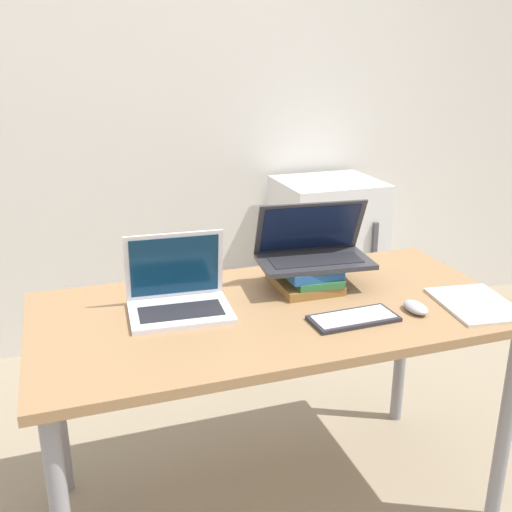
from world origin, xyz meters
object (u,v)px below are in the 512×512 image
notepad (476,304)px  laptop_left (178,296)px  book_stack (307,276)px  mini_fridge (326,260)px  laptop_on_books (313,250)px  mouse (416,307)px  wireless_keyboard (353,318)px

notepad → laptop_left: bearing=163.5°
laptop_left → book_stack: (0.46, 0.06, -0.01)m
mini_fridge → laptop_on_books: bearing=-118.0°
mini_fridge → mouse: bearing=-104.0°
mouse → mini_fridge: bearing=76.0°
laptop_left → wireless_keyboard: 0.54m
mouse → mini_fridge: (0.34, 1.34, -0.34)m
laptop_left → mouse: (0.70, -0.25, -0.03)m
laptop_on_books → mini_fridge: (0.55, 1.03, -0.45)m
book_stack → notepad: size_ratio=0.85×
laptop_left → mouse: size_ratio=3.11×
notepad → mini_fridge: mini_fridge is taller
laptop_left → wireless_keyboard: bearing=-26.6°
book_stack → laptop_on_books: size_ratio=0.68×
book_stack → mouse: (0.24, -0.30, -0.02)m
notepad → mini_fridge: (0.12, 1.36, -0.33)m
mouse → mini_fridge: size_ratio=0.12×
laptop_on_books → wireless_keyboard: size_ratio=1.46×
laptop_on_books → mouse: size_ratio=3.78×
book_stack → mini_fridge: size_ratio=0.30×
laptop_on_books → laptop_left: bearing=-172.9°
book_stack → laptop_on_books: laptop_on_books is taller
laptop_left → book_stack: 0.46m
book_stack → mouse: 0.39m
laptop_left → laptop_on_books: laptop_on_books is taller
laptop_on_books → notepad: (0.43, -0.33, -0.12)m
notepad → mini_fridge: 1.41m
laptop_on_books → book_stack: bearing=-168.3°
laptop_left → mini_fridge: 1.55m
mouse → laptop_on_books: bearing=124.9°
laptop_on_books → wireless_keyboard: bearing=-89.4°
wireless_keyboard → notepad: (0.42, -0.03, -0.00)m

